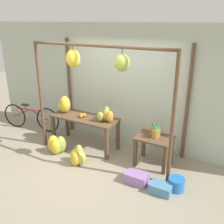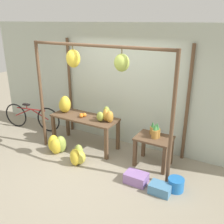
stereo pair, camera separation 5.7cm
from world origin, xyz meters
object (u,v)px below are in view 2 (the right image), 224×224
pineapple_cluster (156,131)px  blue_bucket (176,184)px  banana_pile_ground_right (78,156)px  fruit_crate_white (136,178)px  parked_bicycle (32,117)px  banana_pile_ground_left (57,145)px  orange_pile (82,115)px  fruit_crate_purple (160,189)px  banana_pile_on_table (65,105)px  papaya_pile (106,115)px

pineapple_cluster → blue_bucket: pineapple_cluster is taller
banana_pile_ground_right → fruit_crate_white: (1.33, 0.01, -0.08)m
pineapple_cluster → parked_bicycle: size_ratio=0.18×
banana_pile_ground_left → parked_bicycle: (-1.47, 0.65, 0.17)m
banana_pile_ground_left → banana_pile_ground_right: size_ratio=1.12×
banana_pile_ground_left → fruit_crate_white: 2.04m
orange_pile → pineapple_cluster: 1.73m
banana_pile_ground_left → blue_bucket: 2.74m
banana_pile_ground_left → banana_pile_ground_right: (0.71, -0.15, -0.01)m
banana_pile_ground_left → fruit_crate_purple: (2.53, -0.20, -0.10)m
pineapple_cluster → blue_bucket: 1.11m
banana_pile_ground_right → parked_bicycle: bearing=159.9°
banana_pile_ground_right → blue_bucket: (2.03, 0.16, -0.06)m
banana_pile_ground_left → parked_bicycle: 1.61m
banana_pile_on_table → fruit_crate_white: 2.49m
banana_pile_on_table → banana_pile_ground_right: bearing=-38.5°
banana_pile_on_table → papaya_pile: bearing=0.9°
parked_bicycle → orange_pile: bearing=-3.9°
orange_pile → pineapple_cluster: pineapple_cluster is taller
pineapple_cluster → papaya_pile: size_ratio=0.75×
parked_bicycle → papaya_pile: papaya_pile is taller
orange_pile → fruit_crate_white: size_ratio=0.42×
orange_pile → banana_pile_ground_left: size_ratio=0.38×
orange_pile → banana_pile_on_table: bearing=175.5°
orange_pile → blue_bucket: (2.38, -0.51, -0.68)m
banana_pile_ground_left → fruit_crate_purple: size_ratio=1.22×
banana_pile_on_table → fruit_crate_white: (2.23, -0.71, -0.85)m
papaya_pile → blue_bucket: bearing=-17.7°
parked_bicycle → pineapple_cluster: bearing=-0.2°
banana_pile_ground_left → fruit_crate_white: size_ratio=1.10×
banana_pile_on_table → blue_bucket: bearing=-10.7°
orange_pile → parked_bicycle: (-1.82, 0.12, -0.44)m
fruit_crate_white → fruit_crate_purple: 0.49m
fruit_crate_purple → pineapple_cluster: bearing=117.9°
banana_pile_ground_left → orange_pile: bearing=55.7°
blue_bucket → papaya_pile: 2.04m
banana_pile_on_table → papaya_pile: (1.14, 0.02, -0.06)m
orange_pile → banana_pile_ground_left: (-0.36, -0.52, -0.61)m
parked_bicycle → fruit_crate_purple: parked_bicycle is taller
fruit_crate_white → parked_bicycle: bearing=167.3°
banana_pile_ground_left → parked_bicycle: bearing=156.2°
banana_pile_on_table → pineapple_cluster: 2.28m
fruit_crate_white → parked_bicycle: parked_bicycle is taller
blue_bucket → parked_bicycle: bearing=171.4°
banana_pile_ground_left → papaya_pile: bearing=31.7°
banana_pile_on_table → orange_pile: size_ratio=2.39×
orange_pile → fruit_crate_purple: bearing=-18.5°
banana_pile_ground_left → blue_bucket: (2.74, 0.01, -0.07)m
banana_pile_on_table → papaya_pile: size_ratio=0.98×
banana_pile_ground_right → parked_bicycle: (-2.18, 0.80, 0.18)m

